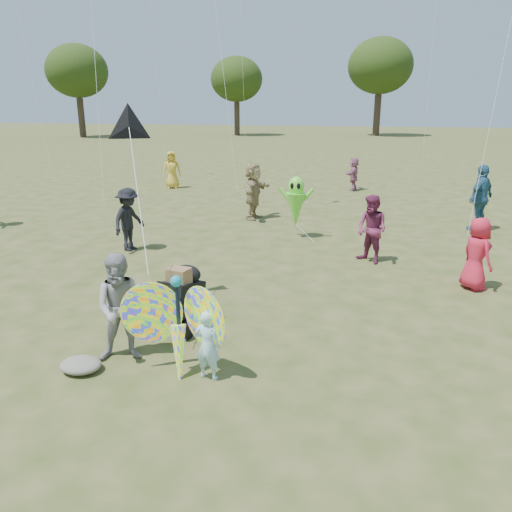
{
  "coord_description": "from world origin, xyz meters",
  "views": [
    {
      "loc": [
        1.65,
        -6.63,
        3.66
      ],
      "look_at": [
        -0.2,
        1.5,
        1.1
      ],
      "focal_mm": 35.0,
      "sensor_mm": 36.0,
      "label": 1
    }
  ],
  "objects_px": {
    "crowd_a": "(477,254)",
    "crowd_d": "(254,191)",
    "crowd_e": "(372,229)",
    "crowd_j": "(354,174)",
    "crowd_b": "(129,220)",
    "alien_kite": "(296,204)",
    "crowd_c": "(481,198)",
    "butterfly_kite": "(178,327)",
    "jogging_stroller": "(182,294)",
    "child_girl": "(208,345)",
    "crowd_g": "(172,170)",
    "adult_man": "(122,308)"
  },
  "relations": [
    {
      "from": "child_girl",
      "to": "crowd_a",
      "type": "relative_size",
      "value": 0.67
    },
    {
      "from": "crowd_g",
      "to": "jogging_stroller",
      "type": "xyz_separation_m",
      "value": [
        5.7,
        -13.67,
        -0.21
      ]
    },
    {
      "from": "crowd_g",
      "to": "adult_man",
      "type": "bearing_deg",
      "value": -89.19
    },
    {
      "from": "butterfly_kite",
      "to": "alien_kite",
      "type": "height_order",
      "value": "alien_kite"
    },
    {
      "from": "crowd_b",
      "to": "jogging_stroller",
      "type": "distance_m",
      "value": 5.11
    },
    {
      "from": "crowd_c",
      "to": "crowd_d",
      "type": "relative_size",
      "value": 1.06
    },
    {
      "from": "alien_kite",
      "to": "crowd_g",
      "type": "bearing_deg",
      "value": 132.19
    },
    {
      "from": "crowd_g",
      "to": "crowd_c",
      "type": "bearing_deg",
      "value": -42.63
    },
    {
      "from": "crowd_g",
      "to": "crowd_j",
      "type": "distance_m",
      "value": 8.04
    },
    {
      "from": "crowd_a",
      "to": "crowd_b",
      "type": "relative_size",
      "value": 0.92
    },
    {
      "from": "crowd_b",
      "to": "crowd_j",
      "type": "distance_m",
      "value": 12.0
    },
    {
      "from": "child_girl",
      "to": "crowd_g",
      "type": "xyz_separation_m",
      "value": [
        -6.63,
        15.14,
        0.31
      ]
    },
    {
      "from": "crowd_e",
      "to": "crowd_g",
      "type": "relative_size",
      "value": 0.99
    },
    {
      "from": "crowd_g",
      "to": "butterfly_kite",
      "type": "distance_m",
      "value": 16.31
    },
    {
      "from": "crowd_c",
      "to": "alien_kite",
      "type": "bearing_deg",
      "value": -30.45
    },
    {
      "from": "adult_man",
      "to": "crowd_c",
      "type": "xyz_separation_m",
      "value": [
        6.62,
        9.59,
        0.17
      ]
    },
    {
      "from": "child_girl",
      "to": "crowd_c",
      "type": "bearing_deg",
      "value": -111.05
    },
    {
      "from": "butterfly_kite",
      "to": "crowd_d",
      "type": "bearing_deg",
      "value": 97.08
    },
    {
      "from": "crowd_c",
      "to": "butterfly_kite",
      "type": "height_order",
      "value": "crowd_c"
    },
    {
      "from": "jogging_stroller",
      "to": "crowd_c",
      "type": "bearing_deg",
      "value": 66.02
    },
    {
      "from": "crowd_e",
      "to": "butterfly_kite",
      "type": "height_order",
      "value": "crowd_e"
    },
    {
      "from": "crowd_g",
      "to": "child_girl",
      "type": "bearing_deg",
      "value": -84.99
    },
    {
      "from": "crowd_a",
      "to": "crowd_c",
      "type": "xyz_separation_m",
      "value": [
        1.02,
        5.29,
        0.24
      ]
    },
    {
      "from": "crowd_e",
      "to": "alien_kite",
      "type": "bearing_deg",
      "value": 178.29
    },
    {
      "from": "crowd_b",
      "to": "alien_kite",
      "type": "distance_m",
      "value": 4.55
    },
    {
      "from": "crowd_e",
      "to": "crowd_j",
      "type": "distance_m",
      "value": 10.51
    },
    {
      "from": "crowd_b",
      "to": "crowd_e",
      "type": "height_order",
      "value": "crowd_e"
    },
    {
      "from": "adult_man",
      "to": "crowd_j",
      "type": "relative_size",
      "value": 1.14
    },
    {
      "from": "crowd_c",
      "to": "child_girl",
      "type": "bearing_deg",
      "value": 9.81
    },
    {
      "from": "crowd_e",
      "to": "jogging_stroller",
      "type": "xyz_separation_m",
      "value": [
        -3.06,
        -4.43,
        -0.2
      ]
    },
    {
      "from": "crowd_g",
      "to": "crowd_d",
      "type": "bearing_deg",
      "value": -65.2
    },
    {
      "from": "crowd_b",
      "to": "crowd_j",
      "type": "xyz_separation_m",
      "value": [
        5.25,
        10.79,
        -0.1
      ]
    },
    {
      "from": "child_girl",
      "to": "crowd_j",
      "type": "height_order",
      "value": "crowd_j"
    },
    {
      "from": "crowd_j",
      "to": "alien_kite",
      "type": "height_order",
      "value": "alien_kite"
    },
    {
      "from": "crowd_a",
      "to": "crowd_d",
      "type": "height_order",
      "value": "crowd_d"
    },
    {
      "from": "alien_kite",
      "to": "adult_man",
      "type": "bearing_deg",
      "value": -100.69
    },
    {
      "from": "jogging_stroller",
      "to": "alien_kite",
      "type": "bearing_deg",
      "value": 93.64
    },
    {
      "from": "child_girl",
      "to": "adult_man",
      "type": "xyz_separation_m",
      "value": [
        -1.38,
        0.26,
        0.31
      ]
    },
    {
      "from": "crowd_b",
      "to": "crowd_c",
      "type": "height_order",
      "value": "crowd_c"
    },
    {
      "from": "child_girl",
      "to": "crowd_b",
      "type": "distance_m",
      "value": 6.85
    },
    {
      "from": "crowd_d",
      "to": "crowd_e",
      "type": "xyz_separation_m",
      "value": [
        3.79,
        -3.99,
        -0.11
      ]
    },
    {
      "from": "crowd_g",
      "to": "jogging_stroller",
      "type": "distance_m",
      "value": 14.81
    },
    {
      "from": "crowd_e",
      "to": "crowd_c",
      "type": "bearing_deg",
      "value": 92.08
    },
    {
      "from": "child_girl",
      "to": "crowd_d",
      "type": "height_order",
      "value": "crowd_d"
    },
    {
      "from": "crowd_d",
      "to": "butterfly_kite",
      "type": "xyz_separation_m",
      "value": [
        1.22,
        -9.84,
        -0.22
      ]
    },
    {
      "from": "crowd_b",
      "to": "jogging_stroller",
      "type": "xyz_separation_m",
      "value": [
        3.01,
        -4.12,
        -0.2
      ]
    },
    {
      "from": "crowd_g",
      "to": "jogging_stroller",
      "type": "bearing_deg",
      "value": -85.99
    },
    {
      "from": "crowd_e",
      "to": "crowd_g",
      "type": "bearing_deg",
      "value": 173.73
    },
    {
      "from": "jogging_stroller",
      "to": "crowd_e",
      "type": "bearing_deg",
      "value": 67.71
    },
    {
      "from": "crowd_a",
      "to": "crowd_b",
      "type": "xyz_separation_m",
      "value": [
        -8.16,
        1.03,
        0.06
      ]
    }
  ]
}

